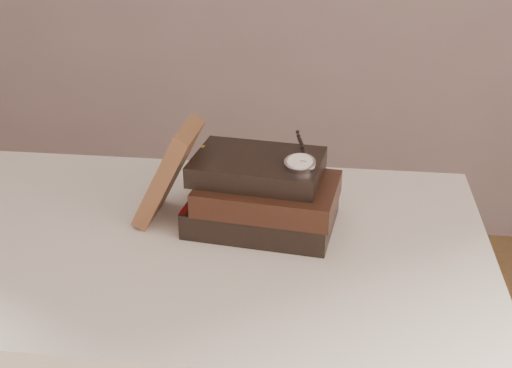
# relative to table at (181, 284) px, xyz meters

# --- Properties ---
(table) EXTENTS (1.00, 0.60, 0.75)m
(table) POSITION_rel_table_xyz_m (0.00, 0.00, 0.00)
(table) COLOR beige
(table) RESTS_ON ground
(book_stack) EXTENTS (0.26, 0.19, 0.12)m
(book_stack) POSITION_rel_table_xyz_m (0.13, 0.06, 0.15)
(book_stack) COLOR black
(book_stack) RESTS_ON table
(journal) EXTENTS (0.11, 0.12, 0.17)m
(journal) POSITION_rel_table_xyz_m (-0.03, 0.06, 0.18)
(journal) COLOR #462B1B
(journal) RESTS_ON table
(pocket_watch) EXTENTS (0.05, 0.15, 0.02)m
(pocket_watch) POSITION_rel_table_xyz_m (0.19, 0.04, 0.22)
(pocket_watch) COLOR silver
(pocket_watch) RESTS_ON book_stack
(eyeglasses) EXTENTS (0.11, 0.13, 0.05)m
(eyeglasses) POSITION_rel_table_xyz_m (0.06, 0.15, 0.16)
(eyeglasses) COLOR silver
(eyeglasses) RESTS_ON book_stack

